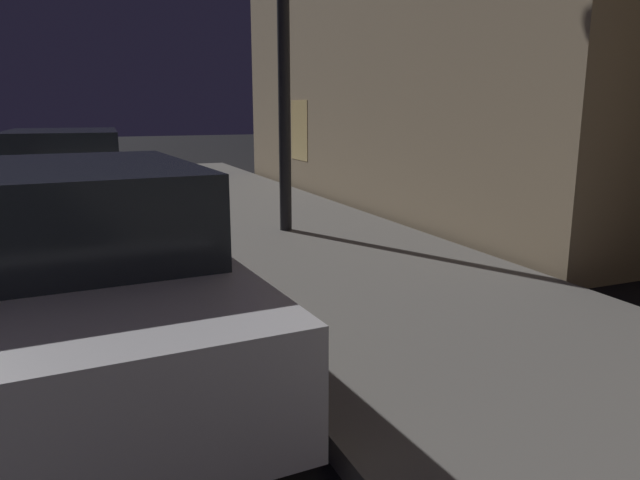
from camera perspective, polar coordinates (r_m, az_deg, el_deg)
car_white at (r=4.21m, az=-22.82°, el=-3.12°), size 2.16×4.12×1.43m
car_silver at (r=10.47m, az=-23.19°, el=5.80°), size 2.27×4.54×1.43m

